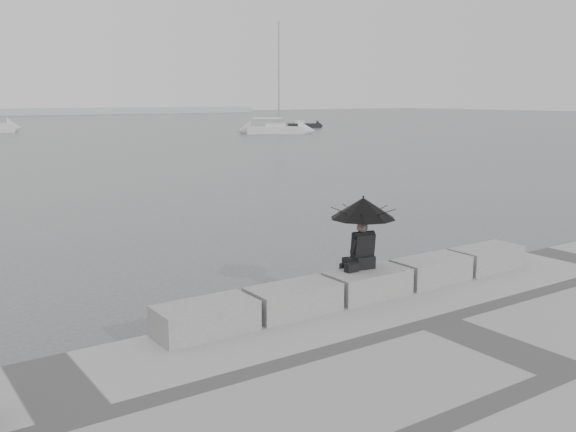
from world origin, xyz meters
TOP-DOWN VIEW (x-y plane):
  - ground at (0.00, 0.00)m, footprint 360.00×360.00m
  - stone_block_far_left at (-3.40, -0.45)m, footprint 1.60×0.80m
  - stone_block_left at (-1.70, -0.45)m, footprint 1.60×0.80m
  - stone_block_centre at (0.00, -0.45)m, footprint 1.60×0.80m
  - stone_block_right at (1.70, -0.45)m, footprint 1.60×0.80m
  - stone_block_far_right at (3.40, -0.45)m, footprint 1.60×0.80m
  - seated_person at (0.05, -0.22)m, footprint 1.24×1.24m
  - bag at (-0.30, -0.33)m, footprint 0.25×0.14m
  - sailboat_right at (33.92, 54.36)m, footprint 6.77×5.66m
  - small_motorboat at (45.58, 64.76)m, footprint 4.77×3.56m

SIDE VIEW (x-z plane):
  - ground at x=0.00m, z-range 0.00..0.00m
  - small_motorboat at x=45.58m, z-range -0.23..0.87m
  - sailboat_right at x=33.92m, z-range -5.91..6.99m
  - stone_block_far_left at x=-3.40m, z-range 0.50..1.00m
  - stone_block_left at x=-1.70m, z-range 0.50..1.00m
  - stone_block_centre at x=0.00m, z-range 0.50..1.00m
  - stone_block_right at x=1.70m, z-range 0.50..1.00m
  - stone_block_far_right at x=3.40m, z-range 0.50..1.00m
  - bag at x=-0.30m, z-range 1.00..1.16m
  - seated_person at x=0.05m, z-range 1.32..2.71m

